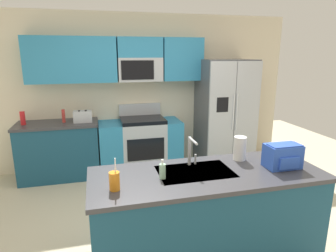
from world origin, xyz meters
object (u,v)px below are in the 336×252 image
range_oven (141,144)px  paper_towel_roll (240,148)px  drink_cup_orange (114,181)px  backpack (283,156)px  refrigerator (225,113)px  pepper_mill (64,116)px  soap_dispenser (162,171)px  bottle_red (23,118)px  sink_faucet (191,149)px  toaster (83,116)px

range_oven → paper_towel_roll: bearing=-72.5°
drink_cup_orange → backpack: drink_cup_orange is taller
refrigerator → drink_cup_orange: bearing=-130.5°
pepper_mill → soap_dispenser: bearing=-67.0°
range_oven → pepper_mill: pepper_mill is taller
bottle_red → sink_faucet: sink_faucet is taller
pepper_mill → soap_dispenser: pepper_mill is taller
sink_faucet → paper_towel_roll: sink_faucet is taller
soap_dispenser → backpack: size_ratio=0.53×
bottle_red → soap_dispenser: bottle_red is taller
bottle_red → paper_towel_roll: 3.26m
refrigerator → soap_dispenser: 2.87m
pepper_mill → sink_faucet: sink_faucet is taller
toaster → backpack: 3.04m
refrigerator → drink_cup_orange: refrigerator is taller
drink_cup_orange → toaster: bearing=97.3°
toaster → soap_dispenser: toaster is taller
refrigerator → sink_faucet: bearing=-122.4°
bottle_red → paper_towel_roll: paper_towel_roll is taller
drink_cup_orange → paper_towel_roll: drink_cup_orange is taller
refrigerator → bottle_red: bearing=179.0°
refrigerator → drink_cup_orange: (-2.09, -2.45, 0.05)m
drink_cup_orange → soap_dispenser: size_ratio=1.58×
range_oven → refrigerator: refrigerator is taller
refrigerator → backpack: refrigerator is taller
refrigerator → backpack: size_ratio=5.78×
soap_dispenser → paper_towel_roll: 0.89m
drink_cup_orange → backpack: size_ratio=0.84×
sink_faucet → paper_towel_roll: bearing=3.7°
bottle_red → paper_towel_roll: bearing=-41.0°
range_oven → backpack: 2.69m
toaster → sink_faucet: size_ratio=0.99×
refrigerator → paper_towel_roll: (-0.82, -2.08, 0.09)m
refrigerator → soap_dispenser: size_ratio=10.88×
pepper_mill → backpack: 3.26m
refrigerator → drink_cup_orange: size_ratio=6.88×
range_oven → drink_cup_orange: (-0.59, -2.52, 0.53)m
backpack → pepper_mill: bearing=131.7°
refrigerator → bottle_red: size_ratio=9.05×
toaster → pepper_mill: 0.29m
paper_towel_roll → soap_dispenser: bearing=-163.9°
refrigerator → bottle_red: 3.28m
range_oven → backpack: size_ratio=4.25×
sink_faucet → drink_cup_orange: bearing=-155.9°
toaster → pepper_mill: bearing=170.2°
toaster → soap_dispenser: 2.46m
paper_towel_roll → backpack: paper_towel_roll is taller
range_oven → pepper_mill: 1.32m
range_oven → sink_faucet: (0.15, -2.19, 0.62)m
drink_cup_orange → backpack: (1.57, 0.08, 0.04)m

